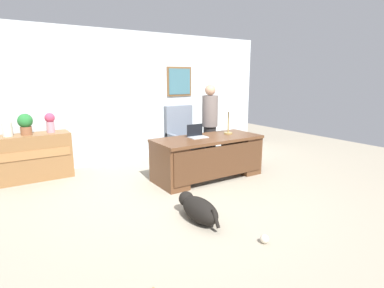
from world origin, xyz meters
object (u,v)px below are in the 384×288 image
object	(u,v)px
armchair	(182,140)
dog_lying	(198,209)
laptop	(197,134)
person_standing	(210,124)
potted_plant	(25,123)
dog_toy_ball	(265,239)
credenza	(31,157)
vase_with_flowers	(50,122)
desk	(209,156)
desk_lamp	(229,108)
vase_empty	(7,129)

from	to	relation	value
armchair	dog_lying	xyz separation A→B (m)	(-1.10, -2.20, -0.37)
laptop	person_standing	bearing A→B (deg)	40.72
laptop	potted_plant	world-z (taller)	potted_plant
dog_toy_ball	person_standing	bearing A→B (deg)	64.60
credenza	vase_with_flowers	bearing A→B (deg)	0.21
dog_lying	potted_plant	xyz separation A→B (m)	(-1.59, 2.90, 0.85)
armchair	dog_lying	bearing A→B (deg)	-116.58
dog_toy_ball	dog_lying	bearing A→B (deg)	109.64
desk	dog_lying	xyz separation A→B (m)	(-1.09, -1.28, -0.25)
vase_with_flowers	laptop	bearing A→B (deg)	-34.81
dog_lying	desk_lamp	distance (m)	2.38
credenza	dog_lying	distance (m)	3.31
credenza	vase_empty	xyz separation A→B (m)	(-0.29, 0.00, 0.52)
armchair	potted_plant	world-z (taller)	armchair
armchair	potted_plant	distance (m)	2.82
desk	vase_empty	world-z (taller)	vase_empty
dog_lying	potted_plant	size ratio (longest dim) A/B	2.28
desk_lamp	vase_empty	size ratio (longest dim) A/B	2.58
laptop	dog_toy_ball	distance (m)	2.47
desk	vase_empty	distance (m)	3.41
armchair	vase_empty	xyz separation A→B (m)	(-2.97, 0.70, 0.40)
desk_lamp	potted_plant	bearing A→B (deg)	154.75
person_standing	potted_plant	xyz separation A→B (m)	(-3.28, 0.82, 0.17)
desk_lamp	desk	bearing A→B (deg)	-168.05
desk	dog_toy_ball	world-z (taller)	desk
person_standing	vase_empty	xyz separation A→B (m)	(-3.56, 0.82, 0.09)
dog_lying	vase_empty	size ratio (longest dim) A/B	3.50
laptop	dog_lying	bearing A→B (deg)	-122.96
desk	laptop	xyz separation A→B (m)	(-0.16, 0.14, 0.39)
credenza	laptop	size ratio (longest dim) A/B	4.12
potted_plant	desk_lamp	bearing A→B (deg)	-25.25
vase_empty	potted_plant	size ratio (longest dim) A/B	0.65
armchair	laptop	xyz separation A→B (m)	(-0.18, -0.78, 0.27)
laptop	vase_with_flowers	world-z (taller)	vase_with_flowers
vase_with_flowers	vase_empty	world-z (taller)	vase_with_flowers
armchair	credenza	bearing A→B (deg)	165.40
armchair	potted_plant	xyz separation A→B (m)	(-2.69, 0.70, 0.48)
desk	vase_empty	size ratio (longest dim) A/B	8.22
armchair	desk_lamp	xyz separation A→B (m)	(0.51, -0.81, 0.69)
vase_with_flowers	dog_lying	bearing A→B (deg)	-67.46
potted_plant	dog_toy_ball	world-z (taller)	potted_plant
credenza	dog_toy_ball	size ratio (longest dim) A/B	13.53
desk	vase_empty	bearing A→B (deg)	151.24
armchair	vase_with_flowers	distance (m)	2.46
armchair	person_standing	bearing A→B (deg)	-11.34
credenza	vase_with_flowers	distance (m)	0.70
armchair	dog_toy_ball	world-z (taller)	armchair
desk	laptop	distance (m)	0.44
desk	potted_plant	world-z (taller)	potted_plant
credenza	dog_lying	xyz separation A→B (m)	(1.57, -2.90, -0.25)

